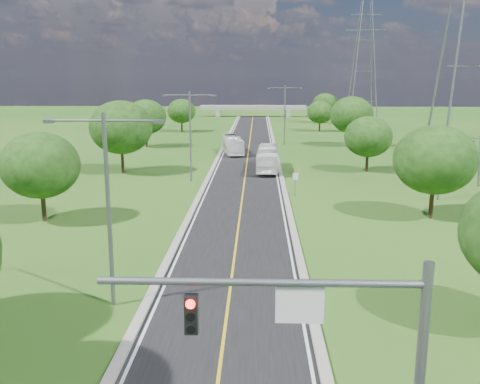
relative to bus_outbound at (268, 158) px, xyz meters
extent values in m
plane|color=#1E4D15|center=(-2.73, 7.75, -1.54)|extent=(260.00, 260.00, 0.00)
cube|color=black|center=(-2.73, 13.75, -1.51)|extent=(8.00, 150.00, 0.06)
cube|color=gray|center=(-6.98, 13.75, -1.43)|extent=(0.50, 150.00, 0.22)
cube|color=gray|center=(1.52, 13.75, -1.43)|extent=(0.50, 150.00, 0.22)
cylinder|color=slate|center=(-1.13, -53.25, 5.06)|extent=(8.40, 0.20, 0.20)
cube|color=black|center=(-2.93, -53.25, 4.16)|extent=(0.35, 0.28, 1.05)
cylinder|color=#FF140C|center=(-2.93, -53.41, 4.51)|extent=(0.24, 0.06, 0.24)
cube|color=white|center=(-0.13, -53.25, 4.46)|extent=(1.25, 0.06, 1.00)
cylinder|color=slate|center=(2.47, -14.25, -0.34)|extent=(0.08, 0.08, 2.40)
cube|color=white|center=(2.47, -14.28, 0.46)|extent=(0.55, 0.04, 0.70)
cube|color=gray|center=(-12.73, 87.75, -0.54)|extent=(1.20, 3.00, 2.00)
cube|color=gray|center=(7.27, 87.75, -0.54)|extent=(1.20, 3.00, 2.00)
cube|color=gray|center=(-2.73, 87.75, 1.06)|extent=(30.00, 3.00, 1.20)
cylinder|color=slate|center=(-8.73, -40.25, 3.46)|extent=(0.22, 0.22, 10.00)
cylinder|color=slate|center=(-10.13, -40.25, 8.06)|extent=(2.80, 0.12, 0.12)
cylinder|color=slate|center=(-7.33, -40.25, 8.06)|extent=(2.80, 0.12, 0.12)
cube|color=slate|center=(-11.43, -40.25, 8.01)|extent=(0.50, 0.25, 0.18)
cube|color=slate|center=(-6.03, -40.25, 8.01)|extent=(0.50, 0.25, 0.18)
cylinder|color=slate|center=(-8.73, -7.25, 3.46)|extent=(0.22, 0.22, 10.00)
cylinder|color=slate|center=(-10.13, -7.25, 8.06)|extent=(2.80, 0.12, 0.12)
cylinder|color=slate|center=(-7.33, -7.25, 8.06)|extent=(2.80, 0.12, 0.12)
cube|color=slate|center=(-11.43, -7.25, 8.01)|extent=(0.50, 0.25, 0.18)
cube|color=slate|center=(-6.03, -7.25, 8.01)|extent=(0.50, 0.25, 0.18)
cylinder|color=slate|center=(3.27, 25.75, 3.46)|extent=(0.22, 0.22, 10.00)
cylinder|color=slate|center=(1.87, 25.75, 8.06)|extent=(2.80, 0.12, 0.12)
cylinder|color=slate|center=(4.67, 25.75, 8.06)|extent=(2.80, 0.12, 0.12)
cube|color=slate|center=(0.57, 25.75, 8.01)|extent=(0.50, 0.25, 0.18)
cube|color=slate|center=(5.97, 25.75, 8.01)|extent=(0.50, 0.25, 0.18)
cube|color=slate|center=(23.27, 62.75, 20.30)|extent=(9.00, 0.25, 0.25)
cube|color=slate|center=(23.27, 62.75, 23.66)|extent=(7.00, 0.25, 0.25)
cylinder|color=black|center=(-18.73, -24.25, -0.19)|extent=(0.36, 0.36, 2.70)
ellipsoid|color=#16380F|center=(-18.73, -24.25, 3.11)|extent=(6.30, 6.30, 5.36)
cylinder|color=black|center=(-17.73, -2.25, 0.08)|extent=(0.36, 0.36, 3.24)
ellipsoid|color=#16380F|center=(-17.73, -2.25, 4.04)|extent=(7.56, 7.56, 6.43)
cylinder|color=black|center=(-19.73, 21.75, -0.10)|extent=(0.36, 0.36, 2.88)
ellipsoid|color=#16380F|center=(-19.73, 21.75, 3.42)|extent=(6.72, 6.72, 5.71)
cylinder|color=black|center=(-17.23, 45.75, -0.28)|extent=(0.36, 0.36, 2.52)
ellipsoid|color=#16380F|center=(-17.23, 45.75, 2.80)|extent=(5.88, 5.88, 5.00)
cylinder|color=black|center=(13.27, -22.25, -0.10)|extent=(0.36, 0.36, 2.88)
ellipsoid|color=#16380F|center=(13.27, -22.25, 3.42)|extent=(6.72, 6.72, 5.71)
cylinder|color=black|center=(12.27, -0.25, -0.28)|extent=(0.36, 0.36, 2.52)
ellipsoid|color=#16380F|center=(12.27, -0.25, 2.80)|extent=(5.88, 5.88, 5.00)
cylinder|color=black|center=(14.27, 23.75, -0.01)|extent=(0.36, 0.36, 3.06)
ellipsoid|color=#16380F|center=(14.27, 23.75, 3.73)|extent=(7.14, 7.14, 6.07)
cylinder|color=black|center=(11.77, 47.75, -0.37)|extent=(0.36, 0.36, 2.34)
ellipsoid|color=#16380F|center=(11.77, 47.75, 2.49)|extent=(5.46, 5.46, 4.64)
cylinder|color=black|center=(15.27, 67.75, -0.19)|extent=(0.36, 0.36, 2.70)
ellipsoid|color=#16380F|center=(15.27, 67.75, 3.11)|extent=(6.30, 6.30, 5.36)
imported|color=white|center=(0.00, 0.00, 0.00)|extent=(2.89, 10.73, 2.97)
imported|color=white|center=(-5.09, 14.53, -0.13)|extent=(3.87, 9.94, 2.70)
camera|label=1|loc=(-1.23, -66.06, 10.24)|focal=40.00mm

